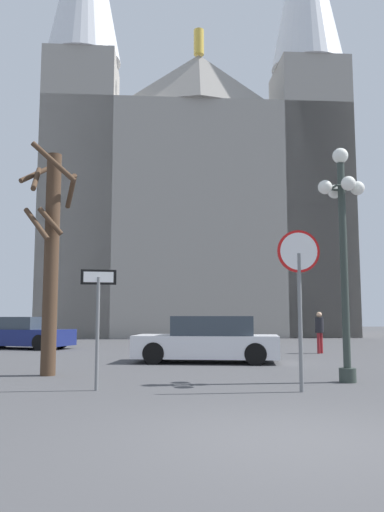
{
  "coord_description": "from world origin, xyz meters",
  "views": [
    {
      "loc": [
        -1.83,
        -5.93,
        1.41
      ],
      "look_at": [
        0.9,
        16.61,
        4.04
      ],
      "focal_mm": 36.33,
      "sensor_mm": 36.0,
      "label": 1
    }
  ],
  "objects_px": {
    "street_lamp": "(343,235)",
    "parked_car_far_navy": "(19,333)",
    "cathedral": "(194,195)",
    "pedestrian_walking": "(319,328)",
    "stop_sign": "(299,276)",
    "parked_car_near_white": "(208,340)",
    "one_way_arrow_sign": "(98,311)",
    "bare_tree": "(51,253)"
  },
  "relations": [
    {
      "from": "street_lamp",
      "to": "parked_car_far_navy",
      "type": "relative_size",
      "value": 1.06
    },
    {
      "from": "cathedral",
      "to": "parked_car_near_white",
      "type": "height_order",
      "value": "cathedral"
    },
    {
      "from": "cathedral",
      "to": "bare_tree",
      "type": "bearing_deg",
      "value": -104.91
    },
    {
      "from": "stop_sign",
      "to": "parked_car_far_navy",
      "type": "distance_m",
      "value": 16.19
    },
    {
      "from": "stop_sign",
      "to": "one_way_arrow_sign",
      "type": "xyz_separation_m",
      "value": [
        -3.82,
        0.66,
        -0.65
      ]
    },
    {
      "from": "stop_sign",
      "to": "pedestrian_walking",
      "type": "height_order",
      "value": "stop_sign"
    },
    {
      "from": "cathedral",
      "to": "pedestrian_walking",
      "type": "bearing_deg",
      "value": -82.66
    },
    {
      "from": "cathedral",
      "to": "parked_car_far_navy",
      "type": "distance_m",
      "value": 19.87
    },
    {
      "from": "one_way_arrow_sign",
      "to": "street_lamp",
      "type": "distance_m",
      "value": 5.55
    },
    {
      "from": "one_way_arrow_sign",
      "to": "bare_tree",
      "type": "xyz_separation_m",
      "value": [
        -1.32,
        2.65,
        1.44
      ]
    },
    {
      "from": "parked_car_far_navy",
      "to": "street_lamp",
      "type": "bearing_deg",
      "value": -53.63
    },
    {
      "from": "bare_tree",
      "to": "parked_car_near_white",
      "type": "height_order",
      "value": "bare_tree"
    },
    {
      "from": "stop_sign",
      "to": "parked_car_near_white",
      "type": "relative_size",
      "value": 0.65
    },
    {
      "from": "pedestrian_walking",
      "to": "cathedral",
      "type": "bearing_deg",
      "value": 97.34
    },
    {
      "from": "pedestrian_walking",
      "to": "one_way_arrow_sign",
      "type": "bearing_deg",
      "value": -131.21
    },
    {
      "from": "street_lamp",
      "to": "parked_car_near_white",
      "type": "xyz_separation_m",
      "value": [
        -2.23,
        5.09,
        -2.52
      ]
    },
    {
      "from": "one_way_arrow_sign",
      "to": "pedestrian_walking",
      "type": "distance_m",
      "value": 11.85
    },
    {
      "from": "one_way_arrow_sign",
      "to": "parked_car_near_white",
      "type": "bearing_deg",
      "value": 61.95
    },
    {
      "from": "cathedral",
      "to": "parked_car_near_white",
      "type": "distance_m",
      "value": 24.28
    },
    {
      "from": "cathedral",
      "to": "pedestrian_walking",
      "type": "height_order",
      "value": "cathedral"
    },
    {
      "from": "street_lamp",
      "to": "parked_car_near_white",
      "type": "bearing_deg",
      "value": 113.66
    },
    {
      "from": "street_lamp",
      "to": "cathedral",
      "type": "bearing_deg",
      "value": 89.77
    },
    {
      "from": "parked_car_far_navy",
      "to": "pedestrian_walking",
      "type": "relative_size",
      "value": 3.11
    },
    {
      "from": "stop_sign",
      "to": "street_lamp",
      "type": "xyz_separation_m",
      "value": [
        1.44,
        1.25,
        1.03
      ]
    },
    {
      "from": "parked_car_near_white",
      "to": "pedestrian_walking",
      "type": "distance_m",
      "value": 5.76
    },
    {
      "from": "parked_car_near_white",
      "to": "pedestrian_walking",
      "type": "bearing_deg",
      "value": 34.05
    },
    {
      "from": "street_lamp",
      "to": "pedestrian_walking",
      "type": "height_order",
      "value": "street_lamp"
    },
    {
      "from": "pedestrian_walking",
      "to": "stop_sign",
      "type": "bearing_deg",
      "value": -112.59
    },
    {
      "from": "cathedral",
      "to": "stop_sign",
      "type": "bearing_deg",
      "value": -93.12
    },
    {
      "from": "one_way_arrow_sign",
      "to": "parked_car_far_navy",
      "type": "xyz_separation_m",
      "value": [
        -4.14,
        13.35,
        -0.86
      ]
    },
    {
      "from": "cathedral",
      "to": "street_lamp",
      "type": "bearing_deg",
      "value": -90.23
    },
    {
      "from": "parked_car_far_navy",
      "to": "pedestrian_walking",
      "type": "xyz_separation_m",
      "value": [
        11.94,
        -4.45,
        0.29
      ]
    },
    {
      "from": "one_way_arrow_sign",
      "to": "parked_car_far_navy",
      "type": "relative_size",
      "value": 0.47
    },
    {
      "from": "street_lamp",
      "to": "parked_car_far_navy",
      "type": "xyz_separation_m",
      "value": [
        -9.4,
        12.76,
        -2.54
      ]
    },
    {
      "from": "parked_car_far_navy",
      "to": "parked_car_near_white",
      "type": "bearing_deg",
      "value": -46.94
    },
    {
      "from": "street_lamp",
      "to": "pedestrian_walking",
      "type": "bearing_deg",
      "value": 73.03
    },
    {
      "from": "cathedral",
      "to": "parked_car_far_navy",
      "type": "height_order",
      "value": "cathedral"
    },
    {
      "from": "stop_sign",
      "to": "bare_tree",
      "type": "height_order",
      "value": "bare_tree"
    },
    {
      "from": "one_way_arrow_sign",
      "to": "bare_tree",
      "type": "bearing_deg",
      "value": 116.49
    },
    {
      "from": "parked_car_far_navy",
      "to": "pedestrian_walking",
      "type": "distance_m",
      "value": 12.74
    },
    {
      "from": "stop_sign",
      "to": "pedestrian_walking",
      "type": "xyz_separation_m",
      "value": [
        3.98,
        9.56,
        -1.22
      ]
    },
    {
      "from": "street_lamp",
      "to": "parked_car_far_navy",
      "type": "distance_m",
      "value": 16.05
    }
  ]
}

